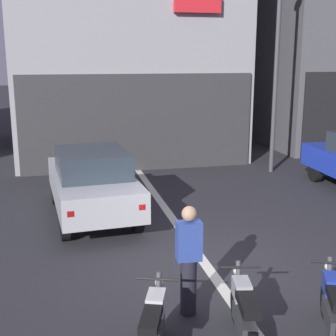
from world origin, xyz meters
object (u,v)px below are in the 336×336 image
Objects in this scene: street_lamp at (278,39)px; motorcycle_blue_row_centre at (333,308)px; motorcycle_silver_row_left_mid at (244,313)px; person_by_motorcycles at (189,260)px; car_silver_crossing_near at (92,181)px; motorcycle_white_row_leftmost at (154,328)px.

street_lamp reaches higher than motorcycle_blue_row_centre.
motorcycle_silver_row_left_mid is 1.12m from person_by_motorcycles.
street_lamp is 4.24× the size of person_by_motorcycles.
motorcycle_blue_row_centre is (2.77, -5.72, -0.43)m from car_silver_crossing_near.
person_by_motorcycles is (-0.50, 0.92, 0.40)m from motorcycle_silver_row_left_mid.
car_silver_crossing_near is at bearing -152.05° from street_lamp.
street_lamp is 10.00m from person_by_motorcycles.
car_silver_crossing_near is at bearing 105.53° from motorcycle_silver_row_left_mid.
street_lamp reaches higher than motorcycle_silver_row_left_mid.
street_lamp is at bearing 27.95° from car_silver_crossing_near.
motorcycle_silver_row_left_mid is at bearing -74.47° from car_silver_crossing_near.
motorcycle_silver_row_left_mid is (1.55, -5.59, -0.43)m from car_silver_crossing_near.
person_by_motorcycles is (1.06, -4.67, -0.03)m from car_silver_crossing_near.
motorcycle_white_row_leftmost is 1.22m from motorcycle_silver_row_left_mid.
street_lamp reaches higher than person_by_motorcycles.
motorcycle_blue_row_centre is (-3.35, -8.97, -3.83)m from street_lamp.
motorcycle_silver_row_left_mid is 1.23m from motorcycle_blue_row_centre.
motorcycle_blue_row_centre is 2.05m from person_by_motorcycles.
car_silver_crossing_near is 2.64× the size of motorcycle_white_row_leftmost.
motorcycle_blue_row_centre is (2.43, -0.06, 0.00)m from motorcycle_white_row_leftmost.
car_silver_crossing_near reaches higher than motorcycle_silver_row_left_mid.
motorcycle_blue_row_centre is at bearing -110.46° from street_lamp.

